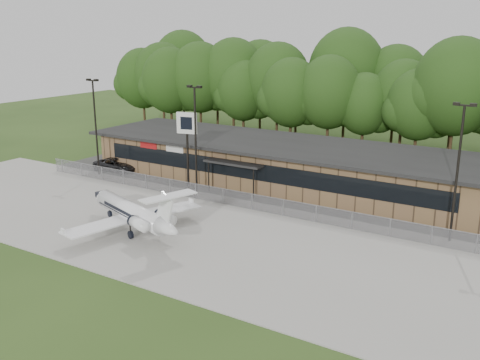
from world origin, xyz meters
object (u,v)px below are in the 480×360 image
Objects in this scene: business_jet at (134,214)px; pole_sign at (187,131)px; terminal at (280,162)px; suv at (116,165)px.

pole_sign reaches higher than business_jet.
suv is (-17.65, -5.25, -1.46)m from terminal.
terminal reaches higher than business_jet.
terminal is at bearing -74.99° from suv.
pole_sign reaches higher than suv.
business_jet reaches higher than suv.
business_jet is 12.26m from pole_sign.
suv is at bearing -163.43° from terminal.
terminal is 5.36× the size of pole_sign.
business_jet is at bearing -133.03° from suv.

